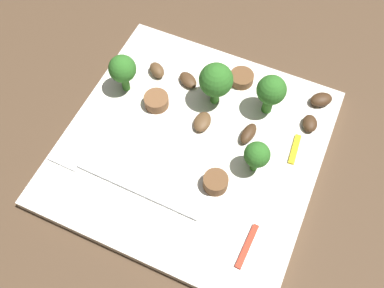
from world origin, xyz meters
The scene contains 18 objects.
ground_plane centered at (0.00, 0.00, 0.00)m, with size 1.40×1.40×0.00m, color #4C3826.
plate centered at (0.00, 0.00, 0.01)m, with size 0.28×0.28×0.01m, color white.
fork centered at (0.06, 0.08, 0.01)m, with size 0.18×0.02×0.00m.
broccoli_floret_0 centered at (-0.06, -0.08, 0.05)m, with size 0.03×0.03×0.06m.
broccoli_floret_1 centered at (-0.07, 0.00, 0.04)m, with size 0.03×0.03×0.05m.
broccoli_floret_2 centered at (0.00, -0.07, 0.05)m, with size 0.04×0.04×0.06m.
broccoli_floret_3 centered at (0.11, -0.04, 0.05)m, with size 0.03×0.03×0.05m.
sausage_slice_0 centered at (-0.02, -0.11, 0.02)m, with size 0.03×0.03×0.01m, color brown.
sausage_slice_1 centered at (0.06, -0.03, 0.02)m, with size 0.03×0.03×0.01m, color brown.
sausage_slice_2 centered at (-0.04, 0.04, 0.02)m, with size 0.03×0.03×0.02m, color brown.
mushroom_0 centered at (0.08, -0.07, 0.02)m, with size 0.02×0.02×0.01m, color brown.
mushroom_1 centered at (0.04, -0.08, 0.02)m, with size 0.03×0.02×0.01m, color #4C331E.
mushroom_2 centered at (-0.12, -0.12, 0.02)m, with size 0.03×0.02×0.01m, color #422B19.
mushroom_3 centered at (0.00, -0.03, 0.02)m, with size 0.03×0.02×0.01m, color brown.
mushroom_4 centered at (-0.11, -0.08, 0.02)m, with size 0.02×0.02×0.01m, color #422B19.
mushroom_5 centered at (-0.05, -0.04, 0.02)m, with size 0.03×0.01×0.01m, color #422B19.
pepper_strip_0 centered at (-0.10, 0.09, 0.01)m, with size 0.05×0.01×0.00m, color red.
pepper_strip_1 centered at (-0.11, -0.04, 0.01)m, with size 0.04×0.01×0.00m, color yellow.
Camera 1 is at (-0.10, 0.22, 0.43)m, focal length 39.91 mm.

